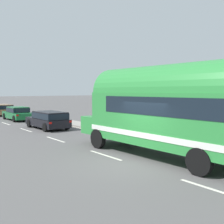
{
  "coord_description": "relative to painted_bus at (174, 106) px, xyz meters",
  "views": [
    {
      "loc": [
        -7.28,
        -8.19,
        2.97
      ],
      "look_at": [
        1.64,
        3.46,
        1.83
      ],
      "focal_mm": 43.65,
      "sensor_mm": 36.0,
      "label": 1
    }
  ],
  "objects": [
    {
      "name": "car_third",
      "position": [
        0.19,
        26.84,
        -1.5
      ],
      "size": [
        2.03,
        4.83,
        1.37
      ],
      "color": "olive",
      "rests_on": "ground"
    },
    {
      "name": "sidewalk_slab",
      "position": [
        2.77,
        10.55,
        -2.23
      ],
      "size": [
        1.8,
        90.0,
        0.15
      ],
      "primitive_type": "cube",
      "color": "gray",
      "rests_on": "ground"
    },
    {
      "name": "painted_bus",
      "position": [
        0.0,
        0.0,
        0.0
      ],
      "size": [
        2.81,
        10.54,
        4.12
      ],
      "color": "#2D8C3D",
      "rests_on": "ground"
    },
    {
      "name": "car_second",
      "position": [
        -0.05,
        20.15,
        -1.56
      ],
      "size": [
        1.95,
        4.77,
        1.37
      ],
      "color": "#196633",
      "rests_on": "ground"
    },
    {
      "name": "ground_plane",
      "position": [
        -1.93,
        0.55,
        -2.31
      ],
      "size": [
        300.0,
        300.0,
        0.0
      ],
      "primitive_type": "plane",
      "color": "#565454"
    },
    {
      "name": "car_lead",
      "position": [
        -0.25,
        12.26,
        -1.52
      ],
      "size": [
        2.01,
        4.58,
        1.37
      ],
      "color": "black",
      "rests_on": "ground"
    },
    {
      "name": "lane_markings",
      "position": [
        0.75,
        13.38,
        -2.3
      ],
      "size": [
        3.93,
        80.0,
        0.01
      ],
      "color": "silver",
      "rests_on": "ground"
    }
  ]
}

